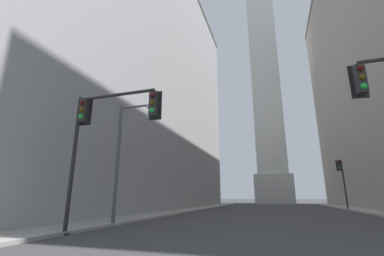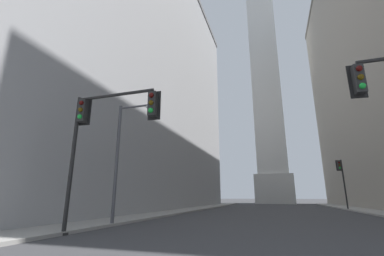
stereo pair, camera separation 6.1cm
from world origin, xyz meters
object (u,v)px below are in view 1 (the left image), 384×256
(obelisk, at_px, (264,68))
(traffic_light_near_left, at_px, (102,125))
(street_lamp, at_px, (124,148))
(traffic_light_mid_right, at_px, (342,176))

(obelisk, height_order, traffic_light_near_left, obelisk)
(traffic_light_near_left, bearing_deg, street_lamp, 106.64)
(obelisk, relative_size, traffic_light_near_left, 11.74)
(obelisk, bearing_deg, street_lamp, -98.84)
(traffic_light_near_left, height_order, traffic_light_mid_right, traffic_light_near_left)
(obelisk, distance_m, street_lamp, 60.68)
(traffic_light_near_left, xyz_separation_m, traffic_light_mid_right, (15.32, 27.16, -0.70))
(traffic_light_near_left, height_order, street_lamp, street_lamp)
(traffic_light_mid_right, relative_size, street_lamp, 0.86)
(obelisk, relative_size, street_lamp, 10.34)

